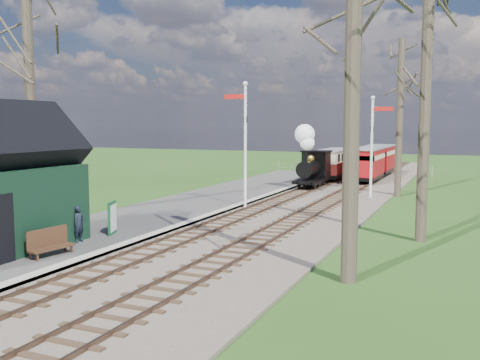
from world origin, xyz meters
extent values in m
ellipsoid|color=#385B23|center=(-25.00, 60.00, -14.76)|extent=(57.60, 36.00, 16.20)
ellipsoid|color=#385B23|center=(10.00, 65.00, -18.04)|extent=(70.40, 44.00, 19.80)
ellipsoid|color=#385B23|center=(-8.00, 70.00, -16.40)|extent=(64.00, 40.00, 18.00)
cube|color=brown|center=(1.30, 22.00, 0.05)|extent=(8.00, 60.00, 0.10)
cube|color=brown|center=(-0.50, 22.00, 0.14)|extent=(0.07, 60.00, 0.12)
cube|color=brown|center=(0.50, 22.00, 0.14)|extent=(0.07, 60.00, 0.12)
cube|color=#38281C|center=(0.00, 22.00, 0.10)|extent=(1.60, 60.00, 0.09)
cube|color=brown|center=(2.10, 22.00, 0.14)|extent=(0.07, 60.00, 0.12)
cube|color=brown|center=(3.10, 22.00, 0.14)|extent=(0.07, 60.00, 0.12)
cube|color=#38281C|center=(2.60, 22.00, 0.10)|extent=(1.60, 60.00, 0.09)
cube|color=#474442|center=(-3.50, 14.00, 0.10)|extent=(5.00, 44.00, 0.20)
cube|color=#B2AD9E|center=(-1.20, 14.00, 0.10)|extent=(0.40, 44.00, 0.21)
cylinder|color=silver|center=(-0.70, 16.00, 3.00)|extent=(0.14, 0.14, 6.00)
sphere|color=silver|center=(-0.70, 16.00, 6.10)|extent=(0.24, 0.24, 0.24)
cube|color=#B7140F|center=(-1.25, 16.00, 5.50)|extent=(1.10, 0.08, 0.22)
cube|color=black|center=(-0.70, 16.00, 4.40)|extent=(0.18, 0.06, 0.30)
cylinder|color=silver|center=(4.30, 22.00, 2.75)|extent=(0.14, 0.14, 5.50)
sphere|color=silver|center=(4.30, 22.00, 5.60)|extent=(0.24, 0.24, 0.24)
cube|color=#B7140F|center=(4.85, 22.00, 5.00)|extent=(1.10, 0.08, 0.22)
cube|color=black|center=(4.30, 22.00, 3.90)|extent=(0.18, 0.06, 0.30)
cylinder|color=#382D23|center=(-7.30, 9.00, 5.50)|extent=(0.41, 0.41, 11.00)
cylinder|color=#382D23|center=(6.50, 6.00, 6.00)|extent=(0.42, 0.42, 12.00)
cylinder|color=#382D23|center=(7.80, 12.00, 5.00)|extent=(0.40, 0.40, 10.00)
cylinder|color=#382D23|center=(5.50, 24.00, 4.50)|extent=(0.39, 0.39, 9.00)
cube|color=slate|center=(0.30, 36.00, 0.75)|extent=(12.60, 0.02, 0.01)
cube|color=slate|center=(0.30, 36.00, 0.45)|extent=(12.60, 0.02, 0.02)
cylinder|color=slate|center=(0.30, 36.00, 0.50)|extent=(0.08, 0.08, 1.00)
cube|color=black|center=(0.00, 25.27, 0.60)|extent=(1.50, 3.54, 0.22)
cylinder|color=black|center=(0.00, 24.74, 1.39)|extent=(0.97, 2.30, 0.97)
cube|color=black|center=(0.00, 26.33, 1.48)|extent=(1.59, 1.42, 1.77)
cylinder|color=black|center=(0.00, 23.85, 2.19)|extent=(0.25, 0.25, 0.71)
sphere|color=gold|center=(0.00, 25.00, 2.01)|extent=(0.46, 0.46, 0.46)
sphere|color=white|center=(0.10, 23.85, 3.03)|extent=(0.88, 0.88, 0.88)
sphere|color=white|center=(-0.10, 23.94, 3.56)|extent=(1.24, 1.24, 1.24)
cylinder|color=black|center=(-0.50, 24.21, 0.48)|extent=(0.09, 0.57, 0.57)
cylinder|color=black|center=(0.50, 24.21, 0.48)|extent=(0.09, 0.57, 0.57)
cube|color=black|center=(0.00, 31.27, 0.51)|extent=(1.68, 6.19, 0.27)
cube|color=#5F1A15|center=(0.00, 31.27, 1.04)|extent=(1.77, 6.19, 0.80)
cube|color=beige|center=(0.00, 31.27, 1.84)|extent=(1.77, 6.19, 0.80)
cube|color=slate|center=(0.00, 31.27, 2.28)|extent=(1.86, 6.37, 0.11)
cube|color=black|center=(2.60, 30.20, 0.52)|extent=(1.72, 4.52, 0.27)
cube|color=maroon|center=(2.60, 30.20, 1.06)|extent=(1.81, 4.52, 0.81)
cube|color=beige|center=(2.60, 30.20, 1.87)|extent=(1.81, 4.52, 0.81)
cube|color=slate|center=(2.60, 30.20, 2.32)|extent=(1.90, 4.70, 0.11)
cube|color=black|center=(2.60, 35.70, 0.52)|extent=(1.72, 4.52, 0.27)
cube|color=maroon|center=(2.60, 35.70, 1.06)|extent=(1.81, 4.52, 0.81)
cube|color=beige|center=(2.60, 35.70, 1.87)|extent=(1.81, 4.52, 0.81)
cube|color=slate|center=(2.60, 35.70, 2.32)|extent=(1.90, 4.70, 0.11)
cube|color=#104E28|center=(-2.52, 7.89, 0.79)|extent=(0.36, 0.78, 1.18)
cube|color=silver|center=(-2.48, 7.91, 0.79)|extent=(0.26, 0.66, 0.97)
cube|color=#452918|center=(-2.21, 4.48, 0.44)|extent=(0.64, 1.50, 0.06)
cube|color=#452918|center=(-2.40, 4.51, 0.72)|extent=(0.29, 1.44, 0.62)
cube|color=#452918|center=(-2.06, 3.86, 0.30)|extent=(0.06, 0.06, 0.21)
cube|color=#452918|center=(-2.37, 5.10, 0.30)|extent=(0.06, 0.06, 0.21)
imported|color=black|center=(-2.71, 6.33, 0.82)|extent=(0.30, 0.46, 1.25)
camera|label=1|loc=(9.36, -7.81, 4.17)|focal=40.00mm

